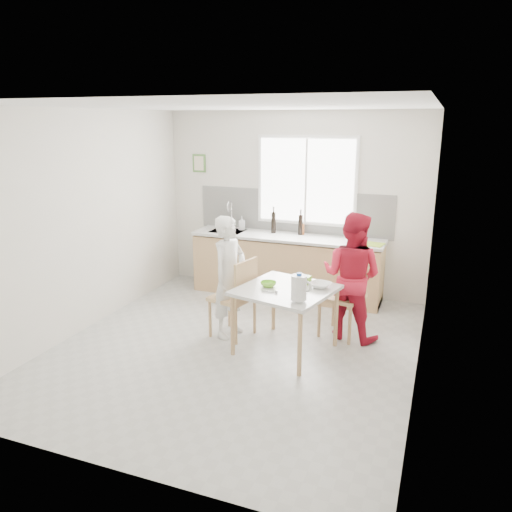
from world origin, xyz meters
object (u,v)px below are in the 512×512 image
Objects in this scene: chair_left at (237,294)px; person_red at (352,276)px; bowl_green at (268,284)px; milk_jug at (299,287)px; chair_far at (345,290)px; wine_bottle_a at (274,222)px; wine_bottle_b at (301,225)px; person_white at (230,277)px; bowl_white at (320,285)px; dining_table at (286,295)px.

person_red is (1.27, 0.49, 0.23)m from chair_left.
bowl_green is 0.59m from milk_jug.
chair_far is 3.15× the size of wine_bottle_a.
wine_bottle_b is (-0.18, 1.93, 0.29)m from bowl_green.
bowl_green is 0.56× the size of wine_bottle_a.
wine_bottle_a is at bearing 14.39° from person_white.
person_red reaches higher than bowl_white.
person_red is at bearing -58.09° from person_white.
wine_bottle_b is (-0.64, 2.28, 0.17)m from milk_jug.
chair_left is 4.28× the size of bowl_white.
person_white reaches higher than dining_table.
milk_jug is (-0.10, -0.52, 0.13)m from bowl_white.
chair_left is 3.28× the size of wine_bottle_b.
milk_jug reaches higher than bowl_green.
chair_left is at bearing 34.38° from person_red.
person_red reaches higher than chair_far.
bowl_white is (0.56, 0.18, 0.00)m from bowl_green.
chair_far is at bearing -52.81° from wine_bottle_b.
milk_jug is at bearing -36.99° from bowl_green.
person_red is 1.05m from bowl_green.
chair_far is 0.24m from person_red.
person_white is at bearing -102.22° from wine_bottle_b.
wine_bottle_a reaches higher than bowl_white.
dining_table is at bearing 59.74° from person_red.
person_red reaches higher than wine_bottle_b.
wine_bottle_a is 1.07× the size of wine_bottle_b.
milk_jug is (0.91, -0.50, 0.36)m from chair_left.
wine_bottle_a reaches higher than dining_table.
person_white is at bearing 179.56° from bowl_white.
bowl_green is at bearing -72.79° from wine_bottle_a.
wine_bottle_a is at bearing 128.37° from milk_jug.
wine_bottle_a is (-0.80, 1.90, 0.41)m from dining_table.
wine_bottle_b is at bearing -38.76° from person_red.
bowl_white is 1.93m from wine_bottle_b.
person_red is at bearing 124.38° from chair_left.
dining_table is 3.66× the size of wine_bottle_a.
person_red reaches higher than chair_left.
chair_left is at bearing -98.68° from wine_bottle_b.
dining_table is 0.79m from person_white.
wine_bottle_a reaches higher than chair_far.
person_white is (-1.30, -0.54, 0.19)m from chair_far.
person_white is 4.95× the size of wine_bottle_b.
dining_table is 5.09× the size of bowl_white.
chair_far is at bearing -30.00° from person_red.
person_white is at bearing -90.00° from chair_left.
bowl_green is 0.60× the size of wine_bottle_b.
milk_jug reaches higher than dining_table.
dining_table is at bearing 0.64° from bowl_green.
dining_table is 3.90× the size of wine_bottle_b.
milk_jug is at bearing 74.41° from chair_left.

